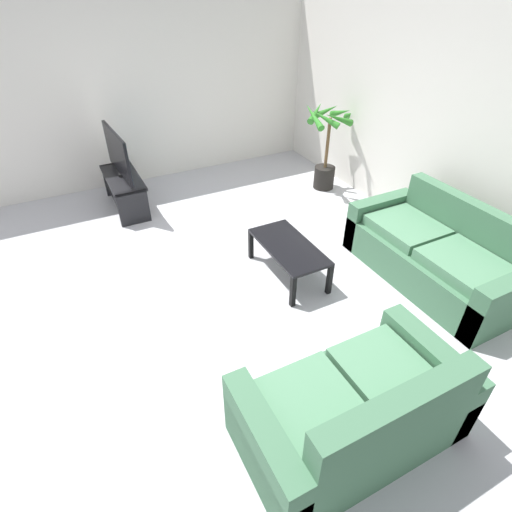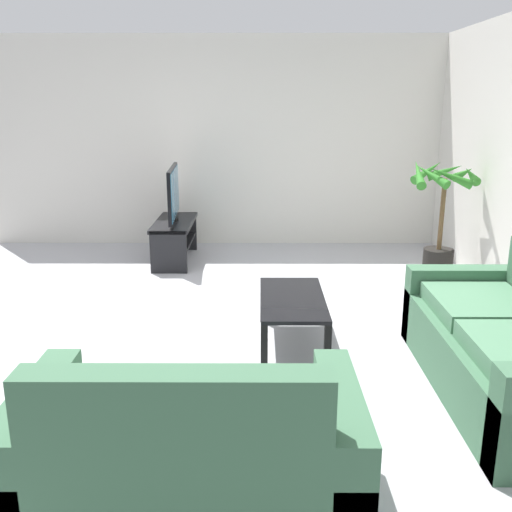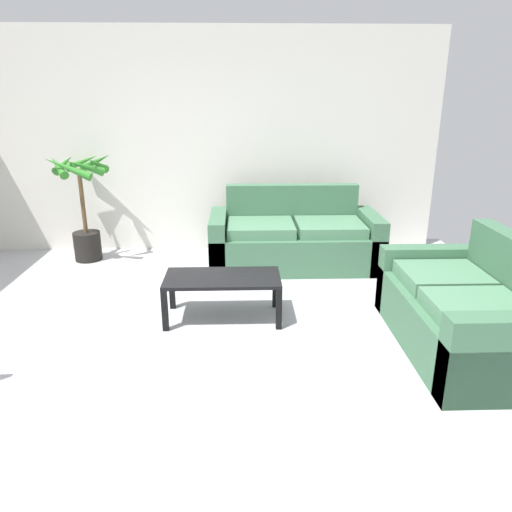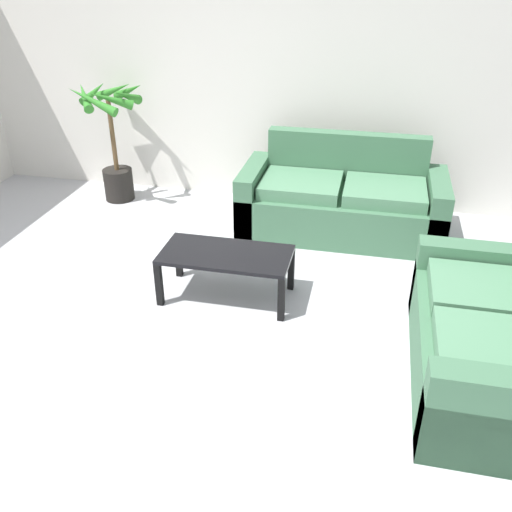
{
  "view_description": "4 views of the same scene",
  "coord_description": "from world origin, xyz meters",
  "px_view_note": "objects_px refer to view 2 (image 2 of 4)",
  "views": [
    {
      "loc": [
        3.48,
        -1.12,
        2.89
      ],
      "look_at": [
        0.39,
        0.45,
        0.41
      ],
      "focal_mm": 28.32,
      "sensor_mm": 36.0,
      "label": 1
    },
    {
      "loc": [
        4.62,
        0.6,
        1.92
      ],
      "look_at": [
        0.16,
        0.58,
        0.68
      ],
      "focal_mm": 40.11,
      "sensor_mm": 36.0,
      "label": 2
    },
    {
      "loc": [
        0.53,
        -3.09,
        1.93
      ],
      "look_at": [
        0.65,
        0.77,
        0.62
      ],
      "focal_mm": 33.69,
      "sensor_mm": 36.0,
      "label": 3
    },
    {
      "loc": [
        1.41,
        -2.79,
        2.49
      ],
      "look_at": [
        0.66,
        0.62,
        0.55
      ],
      "focal_mm": 39.0,
      "sensor_mm": 36.0,
      "label": 4
    }
  ],
  "objects_px": {
    "tv_stand": "(175,235)",
    "couch_main": "(512,352)",
    "potted_palm": "(440,222)",
    "tv": "(173,193)",
    "couch_loveseat": "(189,455)",
    "coffee_table": "(292,304)"
  },
  "relations": [
    {
      "from": "couch_main",
      "to": "tv",
      "type": "height_order",
      "value": "tv"
    },
    {
      "from": "couch_loveseat",
      "to": "tv",
      "type": "height_order",
      "value": "tv"
    },
    {
      "from": "coffee_table",
      "to": "couch_main",
      "type": "bearing_deg",
      "value": 60.81
    },
    {
      "from": "tv_stand",
      "to": "potted_palm",
      "type": "distance_m",
      "value": 3.06
    },
    {
      "from": "coffee_table",
      "to": "potted_palm",
      "type": "distance_m",
      "value": 2.39
    },
    {
      "from": "couch_loveseat",
      "to": "potted_palm",
      "type": "distance_m",
      "value": 4.28
    },
    {
      "from": "couch_main",
      "to": "coffee_table",
      "type": "relative_size",
      "value": 1.9
    },
    {
      "from": "couch_loveseat",
      "to": "tv",
      "type": "distance_m",
      "value": 4.47
    },
    {
      "from": "tv",
      "to": "couch_main",
      "type": "bearing_deg",
      "value": 39.63
    },
    {
      "from": "tv_stand",
      "to": "coffee_table",
      "type": "relative_size",
      "value": 1.08
    },
    {
      "from": "tv_stand",
      "to": "couch_main",
      "type": "bearing_deg",
      "value": 39.67
    },
    {
      "from": "couch_loveseat",
      "to": "tv",
      "type": "bearing_deg",
      "value": -171.16
    },
    {
      "from": "couch_main",
      "to": "coffee_table",
      "type": "height_order",
      "value": "couch_main"
    },
    {
      "from": "couch_loveseat",
      "to": "potted_palm",
      "type": "height_order",
      "value": "potted_palm"
    },
    {
      "from": "potted_palm",
      "to": "coffee_table",
      "type": "bearing_deg",
      "value": -44.51
    },
    {
      "from": "couch_main",
      "to": "coffee_table",
      "type": "bearing_deg",
      "value": -119.19
    },
    {
      "from": "couch_loveseat",
      "to": "potted_palm",
      "type": "xyz_separation_m",
      "value": [
        -3.62,
        2.26,
        0.34
      ]
    },
    {
      "from": "tv_stand",
      "to": "tv",
      "type": "distance_m",
      "value": 0.51
    },
    {
      "from": "couch_main",
      "to": "couch_loveseat",
      "type": "height_order",
      "value": "same"
    },
    {
      "from": "couch_main",
      "to": "coffee_table",
      "type": "distance_m",
      "value": 1.62
    },
    {
      "from": "potted_palm",
      "to": "couch_loveseat",
      "type": "bearing_deg",
      "value": -32.03
    },
    {
      "from": "tv_stand",
      "to": "couch_loveseat",
      "type": "bearing_deg",
      "value": 8.88
    }
  ]
}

